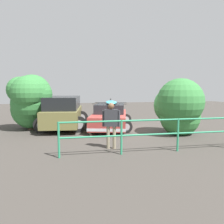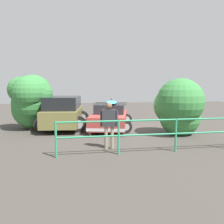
{
  "view_description": "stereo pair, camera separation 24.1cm",
  "coord_description": "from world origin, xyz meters",
  "views": [
    {
      "loc": [
        3.12,
        11.17,
        2.17
      ],
      "look_at": [
        0.71,
        0.11,
        0.95
      ],
      "focal_mm": 35.0,
      "sensor_mm": 36.0,
      "label": 1
    },
    {
      "loc": [
        2.88,
        11.21,
        2.17
      ],
      "look_at": [
        0.71,
        0.11,
        0.95
      ],
      "focal_mm": 35.0,
      "sensor_mm": 36.0,
      "label": 2
    }
  ],
  "objects": [
    {
      "name": "ground_plane",
      "position": [
        0.0,
        0.0,
        -0.01
      ],
      "size": [
        44.0,
        44.0,
        0.02
      ],
      "primitive_type": "cube",
      "color": "#423D38",
      "rests_on": "ground"
    },
    {
      "name": "parking_stripe",
      "position": [
        1.95,
        -0.49,
        0.0
      ],
      "size": [
        0.12,
        4.35,
        0.0
      ],
      "primitive_type": "cube",
      "rotation": [
        0.0,
        0.0,
        1.57
      ],
      "color": "silver",
      "rests_on": "ground"
    },
    {
      "name": "sedan_car",
      "position": [
        0.7,
        -0.53,
        0.63
      ],
      "size": [
        3.08,
        4.68,
        1.6
      ],
      "color": "#9E3833",
      "rests_on": "ground"
    },
    {
      "name": "suv_car",
      "position": [
        3.19,
        -1.06,
        0.9
      ],
      "size": [
        2.91,
        4.59,
        1.73
      ],
      "color": "brown",
      "rests_on": "ground"
    },
    {
      "name": "person_bystander",
      "position": [
        1.5,
        3.6,
        1.0
      ],
      "size": [
        0.62,
        0.32,
        1.66
      ],
      "color": "gray",
      "rests_on": "ground"
    },
    {
      "name": "railing_fence",
      "position": [
        -0.68,
        4.42,
        0.77
      ],
      "size": [
        8.07,
        0.27,
        1.15
      ],
      "color": "#2D9366",
      "rests_on": "ground"
    },
    {
      "name": "bush_near_left",
      "position": [
        -2.14,
        1.74,
        1.25
      ],
      "size": [
        2.16,
        2.56,
        2.74
      ],
      "color": "#4C3828",
      "rests_on": "ground"
    },
    {
      "name": "bush_near_right",
      "position": [
        4.84,
        -0.86,
        1.6
      ],
      "size": [
        2.36,
        2.57,
        2.89
      ],
      "color": "#4C3828",
      "rests_on": "ground"
    }
  ]
}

